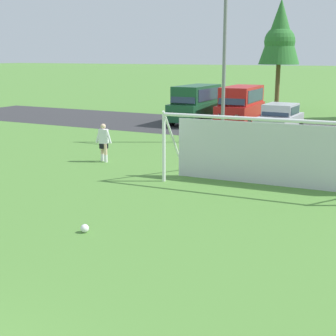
# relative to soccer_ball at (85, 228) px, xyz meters

# --- Properties ---
(ground_plane) EXTENTS (400.00, 400.00, 0.00)m
(ground_plane) POSITION_rel_soccer_ball_xyz_m (1.29, 8.39, -0.11)
(ground_plane) COLOR #518438
(parking_lot_strip) EXTENTS (52.00, 8.40, 0.01)m
(parking_lot_strip) POSITION_rel_soccer_ball_xyz_m (1.29, 19.12, -0.11)
(parking_lot_strip) COLOR #333335
(parking_lot_strip) RESTS_ON ground
(soccer_ball) EXTENTS (0.22, 0.22, 0.22)m
(soccer_ball) POSITION_rel_soccer_ball_xyz_m (0.00, 0.00, 0.00)
(soccer_ball) COLOR white
(soccer_ball) RESTS_ON ground
(soccer_goal) EXTENTS (7.52, 2.37, 2.57)m
(soccer_goal) POSITION_rel_soccer_ball_xyz_m (3.09, 6.50, 1.18)
(soccer_goal) COLOR white
(soccer_goal) RESTS_ON ground
(player_midfield_center) EXTENTS (0.75, 0.34, 1.64)m
(player_midfield_center) POSITION_rel_soccer_ball_xyz_m (-4.31, 7.27, 0.71)
(player_midfield_center) COLOR beige
(player_midfield_center) RESTS_ON ground
(parked_car_slot_far_left) EXTENTS (2.29, 4.85, 2.52)m
(parked_car_slot_far_left) POSITION_rel_soccer_ball_xyz_m (-5.44, 19.79, 1.23)
(parked_car_slot_far_left) COLOR #194C2D
(parked_car_slot_far_left) RESTS_ON ground
(parked_car_slot_left) EXTENTS (2.28, 4.84, 2.52)m
(parked_car_slot_left) POSITION_rel_soccer_ball_xyz_m (-2.46, 20.17, 1.23)
(parked_car_slot_left) COLOR red
(parked_car_slot_left) RESTS_ON ground
(parked_car_slot_center_left) EXTENTS (2.19, 4.28, 1.72)m
(parked_car_slot_center_left) POSITION_rel_soccer_ball_xyz_m (0.57, 18.10, 0.77)
(parked_car_slot_center_left) COLOR #B2B2BC
(parked_car_slot_center_left) RESTS_ON ground
(tree_left_edge) EXTENTS (3.34, 3.34, 8.91)m
(tree_left_edge) POSITION_rel_soccer_ball_xyz_m (-2.79, 30.82, 6.01)
(tree_left_edge) COLOR brown
(tree_left_edge) RESTS_ON ground
(street_lamp) EXTENTS (2.00, 0.32, 8.25)m
(street_lamp) POSITION_rel_soccer_ball_xyz_m (-1.25, 13.99, 4.16)
(street_lamp) COLOR slate
(street_lamp) RESTS_ON ground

